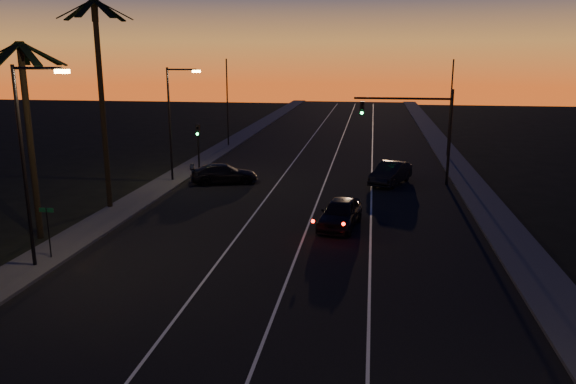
% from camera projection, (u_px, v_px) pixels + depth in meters
% --- Properties ---
extents(road, '(20.00, 170.00, 0.01)m').
position_uv_depth(road, '(303.00, 217.00, 33.41)').
color(road, black).
rests_on(road, ground).
extents(sidewalk_left, '(2.40, 170.00, 0.16)m').
position_uv_depth(sidewalk_left, '(125.00, 208.00, 35.00)').
color(sidewalk_left, '#3B3B38').
rests_on(sidewalk_left, ground).
extents(sidewalk_right, '(2.40, 170.00, 0.16)m').
position_uv_depth(sidewalk_right, '(499.00, 224.00, 31.78)').
color(sidewalk_right, '#3B3B38').
rests_on(sidewalk_right, ground).
extents(lane_stripe_left, '(0.12, 160.00, 0.01)m').
position_uv_depth(lane_stripe_left, '(254.00, 214.00, 33.84)').
color(lane_stripe_left, silver).
rests_on(lane_stripe_left, road).
extents(lane_stripe_mid, '(0.12, 160.00, 0.01)m').
position_uv_depth(lane_stripe_mid, '(312.00, 217.00, 33.34)').
color(lane_stripe_mid, silver).
rests_on(lane_stripe_mid, road).
extents(lane_stripe_right, '(0.12, 160.00, 0.01)m').
position_uv_depth(lane_stripe_right, '(371.00, 219.00, 32.83)').
color(lane_stripe_right, silver).
rests_on(lane_stripe_right, road).
extents(palm_mid, '(4.25, 4.16, 10.03)m').
position_uv_depth(palm_mid, '(28.00, 119.00, 28.06)').
color(palm_mid, black).
rests_on(palm_mid, ground).
extents(palm_far, '(4.25, 4.16, 12.53)m').
position_uv_depth(palm_far, '(101.00, 85.00, 33.36)').
color(palm_far, black).
rests_on(palm_far, ground).
extents(streetlight_left_near, '(2.55, 0.26, 9.00)m').
position_uv_depth(streetlight_left_near, '(29.00, 152.00, 24.08)').
color(streetlight_left_near, black).
rests_on(streetlight_left_near, ground).
extents(streetlight_left_far, '(2.55, 0.26, 8.50)m').
position_uv_depth(streetlight_left_far, '(173.00, 115.00, 41.43)').
color(streetlight_left_far, black).
rests_on(streetlight_left_far, ground).
extents(street_sign, '(0.70, 0.06, 2.60)m').
position_uv_depth(street_sign, '(48.00, 227.00, 25.93)').
color(street_sign, black).
rests_on(street_sign, ground).
extents(signal_mast, '(7.10, 0.41, 7.00)m').
position_uv_depth(signal_mast, '(417.00, 120.00, 40.85)').
color(signal_mast, black).
rests_on(signal_mast, ground).
extents(signal_post, '(0.28, 0.37, 4.20)m').
position_uv_depth(signal_post, '(198.00, 140.00, 43.68)').
color(signal_post, black).
rests_on(signal_post, ground).
extents(far_pole_left, '(0.14, 0.14, 9.00)m').
position_uv_depth(far_pole_left, '(227.00, 103.00, 57.94)').
color(far_pole_left, black).
rests_on(far_pole_left, ground).
extents(far_pole_right, '(0.14, 0.14, 9.00)m').
position_uv_depth(far_pole_right, '(450.00, 109.00, 51.89)').
color(far_pole_right, black).
rests_on(far_pole_right, ground).
extents(lead_car, '(2.66, 5.46, 1.60)m').
position_uv_depth(lead_car, '(340.00, 213.00, 31.23)').
color(lead_car, black).
rests_on(lead_car, road).
extents(right_car, '(3.42, 5.16, 1.61)m').
position_uv_depth(right_car, '(391.00, 173.00, 41.72)').
color(right_car, black).
rests_on(right_car, road).
extents(cross_car, '(5.37, 3.47, 1.45)m').
position_uv_depth(cross_car, '(224.00, 174.00, 41.99)').
color(cross_car, black).
rests_on(cross_car, road).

